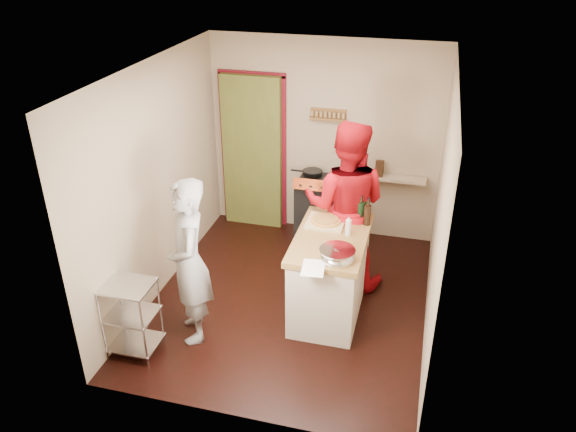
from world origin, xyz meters
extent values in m
plane|color=black|center=(0.00, 0.00, 0.00)|extent=(3.50, 3.50, 0.00)
cube|color=tan|center=(0.00, 1.75, 1.30)|extent=(3.00, 0.04, 2.60)
cube|color=#565B23|center=(-0.95, 1.80, 1.05)|extent=(0.80, 0.40, 2.10)
cube|color=maroon|center=(-1.37, 1.73, 1.05)|extent=(0.06, 0.06, 2.10)
cube|color=maroon|center=(-0.53, 1.73, 1.05)|extent=(0.06, 0.06, 2.10)
cube|color=maroon|center=(-0.95, 1.73, 2.10)|extent=(0.90, 0.06, 0.06)
cube|color=brown|center=(0.05, 1.70, 1.60)|extent=(0.46, 0.09, 0.03)
cube|color=brown|center=(0.05, 1.74, 1.66)|extent=(0.46, 0.02, 0.12)
cube|color=olive|center=(0.05, 1.70, 1.66)|extent=(0.42, 0.04, 0.07)
cube|color=tan|center=(0.95, 1.65, 0.90)|extent=(0.80, 0.18, 0.04)
cube|color=black|center=(0.75, 1.65, 1.02)|extent=(0.10, 0.14, 0.22)
cube|color=tan|center=(-1.50, 0.00, 1.30)|extent=(0.04, 3.50, 2.60)
cube|color=tan|center=(1.50, 0.00, 1.30)|extent=(0.04, 3.50, 2.60)
cube|color=white|center=(0.00, 0.00, 2.61)|extent=(3.00, 3.50, 0.02)
cube|color=black|center=(0.05, 1.43, 0.40)|extent=(0.60, 0.55, 0.80)
cube|color=black|center=(0.05, 1.43, 0.83)|extent=(0.60, 0.55, 0.06)
cube|color=#9B3916|center=(0.05, 1.15, 0.92)|extent=(0.60, 0.15, 0.17)
cylinder|color=black|center=(-0.10, 1.56, 0.91)|extent=(0.26, 0.26, 0.05)
cylinder|color=silver|center=(-1.50, -1.38, 0.40)|extent=(0.02, 0.02, 0.80)
cylinder|color=silver|center=(-1.06, -1.38, 0.40)|extent=(0.02, 0.02, 0.80)
cylinder|color=silver|center=(-1.50, -1.02, 0.40)|extent=(0.02, 0.02, 0.80)
cylinder|color=silver|center=(-1.06, -1.02, 0.40)|extent=(0.02, 0.02, 0.80)
cube|color=silver|center=(-1.28, -1.20, 0.10)|extent=(0.48, 0.40, 0.02)
cube|color=silver|center=(-1.28, -1.20, 0.45)|extent=(0.48, 0.40, 0.02)
cube|color=silver|center=(-1.28, -1.20, 0.78)|extent=(0.48, 0.40, 0.02)
cube|color=#C0B4A3|center=(0.46, -0.07, 0.44)|extent=(0.67, 1.18, 0.87)
cube|color=#A37C3E|center=(0.46, -0.07, 0.90)|extent=(0.73, 1.24, 0.06)
cube|color=tan|center=(0.34, 0.20, 0.95)|extent=(0.40, 0.40, 0.02)
cylinder|color=#D18941|center=(0.34, 0.20, 0.97)|extent=(0.32, 0.32, 0.02)
ellipsoid|color=silver|center=(0.59, -0.48, 0.99)|extent=(0.35, 0.35, 0.11)
cylinder|color=white|center=(0.58, 0.39, 1.08)|extent=(0.12, 0.12, 0.28)
cylinder|color=silver|center=(0.61, 0.01, 1.02)|extent=(0.06, 0.06, 0.17)
cube|color=white|center=(0.40, -0.69, 0.94)|extent=(0.24, 0.32, 0.00)
cylinder|color=black|center=(0.74, 0.42, 1.09)|extent=(0.08, 0.08, 0.31)
cylinder|color=black|center=(0.77, 0.28, 1.09)|extent=(0.08, 0.08, 0.31)
cylinder|color=black|center=(0.69, 0.35, 1.09)|extent=(0.08, 0.08, 0.31)
imported|color=#A5A5AA|center=(-0.81, -0.80, 0.87)|extent=(0.66, 0.76, 1.74)
imported|color=#A90B14|center=(0.50, 0.56, 0.99)|extent=(0.97, 0.75, 1.98)
camera|label=1|loc=(1.29, -5.02, 3.83)|focal=35.00mm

